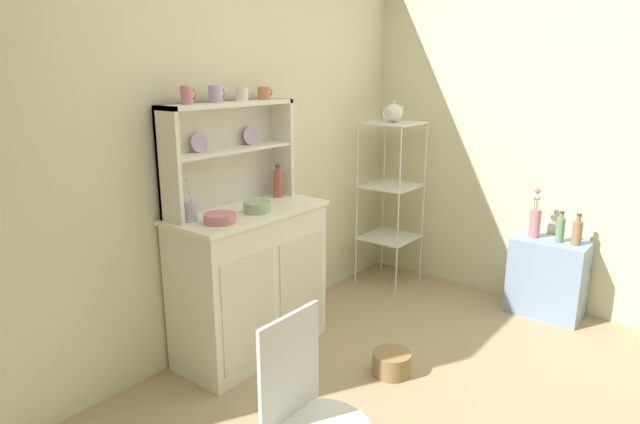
% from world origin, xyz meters
% --- Properties ---
extents(ground_plane, '(3.84, 3.84, 0.00)m').
position_xyz_m(ground_plane, '(0.00, 0.00, 0.00)').
color(ground_plane, tan).
rests_on(ground_plane, ground).
extents(wall_back, '(3.84, 0.05, 2.50)m').
position_xyz_m(wall_back, '(0.00, 1.62, 1.25)').
color(wall_back, beige).
rests_on(wall_back, ground).
extents(wall_right, '(0.05, 3.84, 2.50)m').
position_xyz_m(wall_right, '(1.62, 0.00, 1.25)').
color(wall_right, beige).
rests_on(wall_right, ground).
extents(hutch_cabinet, '(0.95, 0.45, 0.88)m').
position_xyz_m(hutch_cabinet, '(-0.18, 1.37, 0.45)').
color(hutch_cabinet, silver).
rests_on(hutch_cabinet, ground).
extents(hutch_shelf_unit, '(0.88, 0.18, 0.60)m').
position_xyz_m(hutch_shelf_unit, '(-0.18, 1.53, 1.24)').
color(hutch_shelf_unit, silver).
rests_on(hutch_shelf_unit, hutch_cabinet).
extents(bakers_rack, '(0.41, 0.39, 1.27)m').
position_xyz_m(bakers_rack, '(1.29, 1.30, 0.81)').
color(bakers_rack, silver).
rests_on(bakers_rack, ground).
extents(side_shelf_blue, '(0.28, 0.48, 0.54)m').
position_xyz_m(side_shelf_blue, '(1.44, 0.12, 0.27)').
color(side_shelf_blue, '#849EBC').
rests_on(side_shelf_blue, ground).
extents(wire_chair, '(0.36, 0.36, 0.85)m').
position_xyz_m(wire_chair, '(-1.00, 0.25, 0.52)').
color(wire_chair, white).
rests_on(wire_chair, ground).
extents(floor_basket, '(0.22, 0.22, 0.13)m').
position_xyz_m(floor_basket, '(0.12, 0.56, 0.06)').
color(floor_basket, '#93754C').
rests_on(floor_basket, ground).
extents(cup_rose_0, '(0.08, 0.07, 0.09)m').
position_xyz_m(cup_rose_0, '(-0.46, 1.49, 1.53)').
color(cup_rose_0, '#D17A84').
rests_on(cup_rose_0, hutch_shelf_unit).
extents(cup_lilac_1, '(0.09, 0.08, 0.09)m').
position_xyz_m(cup_lilac_1, '(-0.27, 1.49, 1.53)').
color(cup_lilac_1, '#B79ECC').
rests_on(cup_lilac_1, hutch_shelf_unit).
extents(cup_cream_2, '(0.09, 0.07, 0.08)m').
position_xyz_m(cup_cream_2, '(-0.08, 1.49, 1.52)').
color(cup_cream_2, silver).
rests_on(cup_cream_2, hutch_shelf_unit).
extents(cup_terracotta_3, '(0.09, 0.08, 0.08)m').
position_xyz_m(cup_terracotta_3, '(0.11, 1.49, 1.52)').
color(cup_terracotta_3, '#C67556').
rests_on(cup_terracotta_3, hutch_shelf_unit).
extents(bowl_mixing_large, '(0.17, 0.17, 0.05)m').
position_xyz_m(bowl_mixing_large, '(-0.45, 1.29, 0.91)').
color(bowl_mixing_large, '#D17A84').
rests_on(bowl_mixing_large, hutch_cabinet).
extents(bowl_floral_medium, '(0.15, 0.15, 0.06)m').
position_xyz_m(bowl_floral_medium, '(-0.18, 1.29, 0.91)').
color(bowl_floral_medium, '#9EB78E').
rests_on(bowl_floral_medium, hutch_cabinet).
extents(jam_bottle, '(0.06, 0.06, 0.20)m').
position_xyz_m(jam_bottle, '(0.17, 1.45, 0.97)').
color(jam_bottle, '#B74C47').
rests_on(jam_bottle, hutch_cabinet).
extents(utensil_jar, '(0.08, 0.08, 0.25)m').
position_xyz_m(utensil_jar, '(-0.53, 1.45, 0.94)').
color(utensil_jar, '#B2B7C6').
rests_on(utensil_jar, hutch_cabinet).
extents(porcelain_teapot, '(0.23, 0.14, 0.16)m').
position_xyz_m(porcelain_teapot, '(1.29, 1.30, 1.34)').
color(porcelain_teapot, white).
rests_on(porcelain_teapot, bakers_rack).
extents(flower_vase, '(0.07, 0.07, 0.35)m').
position_xyz_m(flower_vase, '(1.44, 0.24, 0.66)').
color(flower_vase, '#D17A84').
rests_on(flower_vase, side_shelf_blue).
extents(oil_bottle, '(0.06, 0.06, 0.21)m').
position_xyz_m(oil_bottle, '(1.44, 0.08, 0.63)').
color(oil_bottle, '#6B8C60').
rests_on(oil_bottle, side_shelf_blue).
extents(vinegar_bottle, '(0.06, 0.06, 0.21)m').
position_xyz_m(vinegar_bottle, '(1.44, -0.03, 0.63)').
color(vinegar_bottle, '#99704C').
rests_on(vinegar_bottle, side_shelf_blue).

